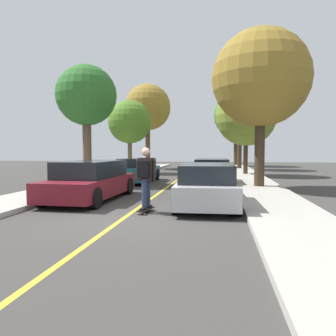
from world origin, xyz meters
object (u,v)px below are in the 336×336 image
at_px(street_tree_left_nearest, 86,96).
at_px(street_tree_right_far, 240,107).
at_px(street_tree_left_far, 148,108).
at_px(street_tree_right_farthest, 236,115).
at_px(street_tree_left_near, 130,122).
at_px(skateboard, 146,209).
at_px(parked_car_left_near, 137,170).
at_px(street_tree_right_nearest, 261,79).
at_px(parked_car_right_near, 212,171).
at_px(skateboarder, 146,175).
at_px(parked_car_right_nearest, 207,185).
at_px(parked_car_left_nearest, 91,181).
at_px(street_tree_right_near, 246,116).

xyz_separation_m(street_tree_left_nearest, street_tree_right_far, (8.33, 13.68, 1.12)).
bearing_deg(street_tree_left_far, street_tree_right_farthest, 36.89).
xyz_separation_m(street_tree_left_near, street_tree_right_far, (8.33, 5.85, 1.72)).
height_order(street_tree_left_near, skateboard, street_tree_left_near).
bearing_deg(street_tree_right_far, street_tree_right_farthest, 90.00).
relative_size(street_tree_right_far, street_tree_right_farthest, 0.96).
bearing_deg(parked_car_left_near, street_tree_right_nearest, -19.00).
distance_m(parked_car_left_near, parked_car_right_near, 4.06).
xyz_separation_m(parked_car_right_near, skateboard, (-1.63, -7.88, -0.56)).
height_order(street_tree_right_nearest, skateboarder, street_tree_right_nearest).
bearing_deg(street_tree_right_nearest, street_tree_left_near, 134.75).
distance_m(parked_car_left_near, parked_car_right_nearest, 8.05).
bearing_deg(parked_car_left_nearest, parked_car_right_nearest, -9.77).
bearing_deg(street_tree_left_near, street_tree_right_far, 35.05).
relative_size(parked_car_left_nearest, street_tree_left_near, 0.89).
bearing_deg(street_tree_right_farthest, parked_car_right_near, -96.44).
height_order(parked_car_left_near, street_tree_left_far, street_tree_left_far).
xyz_separation_m(parked_car_right_near, street_tree_right_farthest, (2.14, 18.98, 4.81)).
xyz_separation_m(parked_car_right_nearest, street_tree_right_near, (2.14, 12.38, 3.39)).
distance_m(parked_car_left_near, street_tree_left_nearest, 4.61).
distance_m(parked_car_left_nearest, parked_car_right_nearest, 4.11).
distance_m(street_tree_left_far, street_tree_right_near, 10.97).
height_order(street_tree_left_near, skateboarder, street_tree_left_near).
bearing_deg(street_tree_right_nearest, street_tree_left_nearest, 176.03).
relative_size(street_tree_left_nearest, street_tree_right_farthest, 0.75).
xyz_separation_m(street_tree_right_nearest, street_tree_right_near, (0.00, 7.56, -0.83)).
distance_m(parked_car_right_near, skateboard, 8.06).
bearing_deg(street_tree_left_near, parked_car_left_nearest, -80.29).
bearing_deg(street_tree_left_far, parked_car_left_nearest, -83.43).
xyz_separation_m(parked_car_left_near, street_tree_right_nearest, (6.19, -2.13, 4.24)).
distance_m(parked_car_right_near, street_tree_left_far, 15.01).
relative_size(street_tree_right_far, skateboard, 8.62).
height_order(street_tree_left_nearest, street_tree_right_nearest, street_tree_right_nearest).
bearing_deg(street_tree_left_far, parked_car_left_near, -80.16).
height_order(parked_car_right_near, street_tree_left_near, street_tree_left_near).
bearing_deg(skateboarder, street_tree_left_nearest, 124.19).
bearing_deg(street_tree_right_nearest, street_tree_left_far, 119.88).
height_order(parked_car_right_near, street_tree_left_far, street_tree_left_far).
distance_m(parked_car_left_nearest, street_tree_left_far, 19.41).
distance_m(parked_car_right_nearest, street_tree_right_farthest, 26.12).
height_order(parked_car_right_nearest, street_tree_left_far, street_tree_left_far).
height_order(parked_car_right_near, skateboarder, skateboarder).
height_order(parked_car_right_near, street_tree_right_nearest, street_tree_right_nearest).
bearing_deg(skateboarder, street_tree_left_near, 107.41).
distance_m(street_tree_right_far, skateboard, 21.40).
bearing_deg(street_tree_left_nearest, street_tree_left_far, 90.00).
bearing_deg(parked_car_right_near, street_tree_right_farthest, 83.56).
bearing_deg(skateboard, parked_car_left_near, 106.37).
height_order(street_tree_right_near, skateboarder, street_tree_right_near).
height_order(parked_car_left_near, skateboard, parked_car_left_near).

